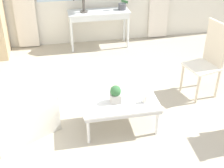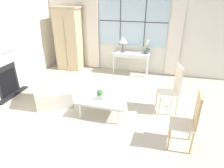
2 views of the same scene
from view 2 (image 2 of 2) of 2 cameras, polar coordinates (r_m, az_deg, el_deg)
The scene contains 14 objects.
ground_plane at distance 4.62m, azimuth -1.94°, elevation -9.42°, with size 14.00×14.00×0.00m, color #B2A893.
wall_back_windowed at distance 6.84m, azimuth 5.84°, elevation 14.92°, with size 7.20×0.14×2.80m.
wall_left at distance 6.08m, azimuth -29.07°, elevation 10.54°, with size 0.06×7.20×2.80m, color silver.
fireplace at distance 5.97m, azimuth -28.79°, elevation 3.29°, with size 0.34×1.24×2.06m.
armoire at distance 7.27m, azimuth -12.18°, elevation 12.48°, with size 0.90×0.63×2.14m.
console_table at distance 6.73m, azimuth 5.53°, elevation 8.19°, with size 1.21×0.43×0.75m.
table_lamp at distance 6.65m, azimuth 3.18°, elevation 12.27°, with size 0.28×0.28×0.50m.
potted_orchid at distance 6.60m, azimuth 9.78°, elevation 9.99°, with size 0.20×0.16×0.45m.
armchair_upholstered at distance 5.27m, azimuth -16.49°, elevation -2.46°, with size 1.16×1.15×0.83m.
side_chair_wooden at distance 4.72m, azimuth 17.02°, elevation -0.88°, with size 0.54×0.54×1.15m.
accent_chair_wooden at distance 3.77m, azimuth 21.36°, elevation -9.09°, with size 0.45×0.45×1.11m.
coffee_table at distance 4.51m, azimuth -2.74°, elevation -4.86°, with size 1.00×0.61×0.41m.
potted_plant_small at distance 4.44m, azimuth -3.48°, elevation -3.00°, with size 0.14×0.14×0.24m.
pillar_candle at distance 4.31m, azimuth 0.85°, elevation -5.00°, with size 0.09×0.09×0.12m.
Camera 2 is at (1.19, -3.60, 2.65)m, focal length 32.00 mm.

